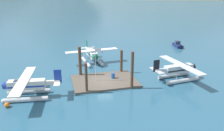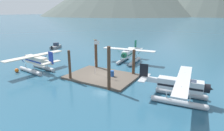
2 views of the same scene
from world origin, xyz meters
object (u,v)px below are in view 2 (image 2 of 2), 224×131
seaplane_silver_stbd_aft (180,88)px  seaplane_white_bow_centre (129,54)px  boat_grey_open_west (56,46)px  flagpole (95,53)px  seaplane_cream_port_aft (36,62)px  mooring_buoy (17,70)px  fuel_drum (112,74)px

seaplane_silver_stbd_aft → seaplane_white_bow_centre: (-11.99, 12.42, 0.00)m
boat_grey_open_west → flagpole: bearing=-31.1°
seaplane_cream_port_aft → seaplane_silver_stbd_aft: 23.15m
mooring_buoy → seaplane_cream_port_aft: 3.41m
fuel_drum → seaplane_silver_stbd_aft: size_ratio=0.08×
mooring_buoy → boat_grey_open_west: boat_grey_open_west is taller
flagpole → seaplane_white_bow_centre: (1.05, 10.04, -2.14)m
flagpole → seaplane_cream_port_aft: flagpole is taller
boat_grey_open_west → mooring_buoy: bearing=-61.4°
flagpole → mooring_buoy: 13.83m
fuel_drum → flagpole: bearing=-173.6°
mooring_buoy → seaplane_silver_stbd_aft: seaplane_silver_stbd_aft is taller
flagpole → boat_grey_open_west: bearing=148.9°
fuel_drum → boat_grey_open_west: (-25.37, 13.33, -0.25)m
flagpole → seaplane_cream_port_aft: bearing=-164.2°
seaplane_cream_port_aft → seaplane_white_bow_centre: size_ratio=1.00×
fuel_drum → seaplane_white_bow_centre: bearing=100.1°
seaplane_silver_stbd_aft → boat_grey_open_west: 39.08m
fuel_drum → seaplane_silver_stbd_aft: (10.25, -2.70, 0.84)m
seaplane_cream_port_aft → flagpole: bearing=15.8°
seaplane_white_bow_centre → seaplane_silver_stbd_aft: bearing=-46.0°
fuel_drum → boat_grey_open_west: bearing=152.3°
mooring_buoy → boat_grey_open_west: (-10.17, 18.68, 0.16)m
flagpole → seaplane_cream_port_aft: 10.73m
seaplane_cream_port_aft → seaplane_silver_stbd_aft: same height
fuel_drum → mooring_buoy: size_ratio=1.34×
fuel_drum → mooring_buoy: fuel_drum is taller
seaplane_white_bow_centre → boat_grey_open_west: 23.94m
mooring_buoy → seaplane_silver_stbd_aft: (25.46, 2.65, 1.25)m
mooring_buoy → seaplane_white_bow_centre: seaplane_white_bow_centre is taller
seaplane_white_bow_centre → mooring_buoy: bearing=-131.8°
seaplane_silver_stbd_aft → mooring_buoy: bearing=-174.1°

